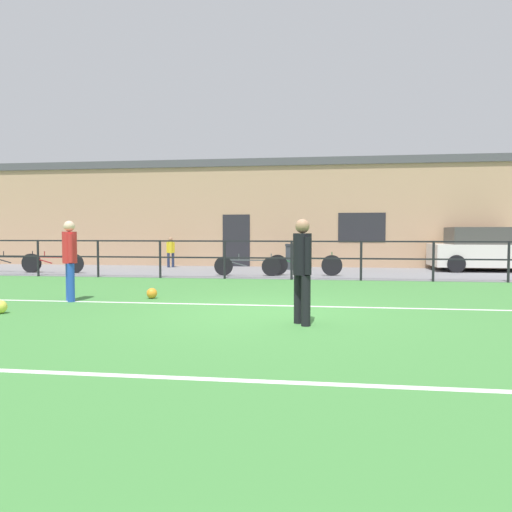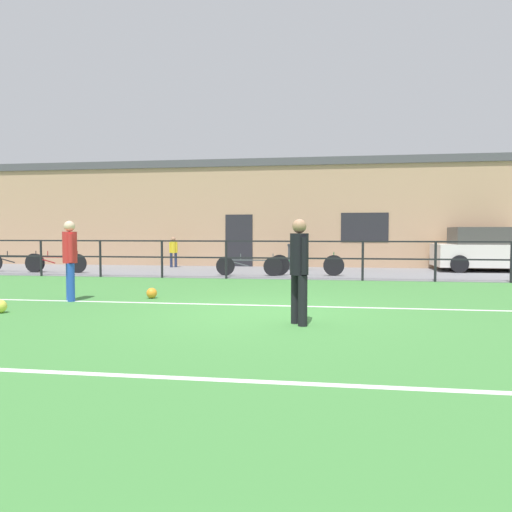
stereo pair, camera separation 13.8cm
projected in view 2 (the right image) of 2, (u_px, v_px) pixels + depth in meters
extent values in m
cube|color=#42843D|center=(267.00, 315.00, 8.30)|extent=(60.00, 44.00, 0.04)
cube|color=white|center=(273.00, 306.00, 9.20)|extent=(36.00, 0.11, 0.00)
cube|color=white|center=(217.00, 380.00, 4.58)|extent=(36.00, 0.11, 0.00)
cube|color=slate|center=(298.00, 272.00, 16.70)|extent=(48.00, 5.00, 0.02)
cylinder|color=black|center=(41.00, 258.00, 15.39)|extent=(0.07, 0.07, 1.15)
cylinder|color=black|center=(100.00, 258.00, 15.09)|extent=(0.07, 0.07, 1.15)
cylinder|color=black|center=(162.00, 259.00, 14.79)|extent=(0.07, 0.07, 1.15)
cylinder|color=black|center=(226.00, 260.00, 14.50)|extent=(0.07, 0.07, 1.15)
cylinder|color=black|center=(293.00, 260.00, 14.20)|extent=(0.07, 0.07, 1.15)
cylinder|color=black|center=(363.00, 261.00, 13.91)|extent=(0.07, 0.07, 1.15)
cylinder|color=black|center=(435.00, 261.00, 13.61)|extent=(0.07, 0.07, 1.15)
cylinder|color=black|center=(511.00, 262.00, 13.31)|extent=(0.07, 0.07, 1.15)
cube|color=black|center=(293.00, 241.00, 14.17)|extent=(36.00, 0.04, 0.04)
cube|color=black|center=(293.00, 258.00, 14.20)|extent=(36.00, 0.04, 0.04)
cube|color=tan|center=(304.00, 217.00, 20.26)|extent=(28.00, 2.40, 4.02)
cube|color=#232328|center=(239.00, 241.00, 19.48)|extent=(1.10, 0.04, 2.10)
cube|color=#232328|center=(365.00, 227.00, 18.72)|extent=(1.80, 0.04, 1.10)
cube|color=#4C4C51|center=(304.00, 165.00, 20.15)|extent=(28.00, 2.56, 0.30)
cylinder|color=black|center=(295.00, 299.00, 7.40)|extent=(0.14, 0.14, 0.75)
cylinder|color=black|center=(303.00, 301.00, 7.18)|extent=(0.14, 0.14, 0.75)
cylinder|color=black|center=(299.00, 254.00, 7.26)|extent=(0.28, 0.28, 0.62)
sphere|color=#A37556|center=(299.00, 226.00, 7.24)|extent=(0.21, 0.21, 0.21)
cylinder|color=black|center=(294.00, 255.00, 7.42)|extent=(0.10, 0.10, 0.56)
cylinder|color=black|center=(305.00, 256.00, 7.10)|extent=(0.10, 0.10, 0.56)
cylinder|color=blue|center=(70.00, 281.00, 9.95)|extent=(0.14, 0.14, 0.77)
cylinder|color=blue|center=(71.00, 282.00, 9.74)|extent=(0.14, 0.14, 0.77)
cylinder|color=red|center=(70.00, 247.00, 9.81)|extent=(0.28, 0.28, 0.64)
sphere|color=beige|center=(69.00, 226.00, 9.79)|extent=(0.22, 0.22, 0.22)
cylinder|color=red|center=(69.00, 248.00, 9.97)|extent=(0.10, 0.10, 0.57)
cylinder|color=red|center=(71.00, 248.00, 9.66)|extent=(0.10, 0.10, 0.57)
sphere|color=orange|center=(152.00, 293.00, 10.22)|extent=(0.22, 0.22, 0.22)
sphere|color=#E5E04C|center=(0.00, 306.00, 8.36)|extent=(0.23, 0.23, 0.23)
cylinder|color=#232D4C|center=(176.00, 260.00, 19.05)|extent=(0.10, 0.10, 0.56)
cylinder|color=#232D4C|center=(171.00, 260.00, 19.01)|extent=(0.10, 0.10, 0.56)
cylinder|color=gold|center=(173.00, 247.00, 19.01)|extent=(0.21, 0.21, 0.46)
sphere|color=#A37556|center=(173.00, 239.00, 18.99)|extent=(0.16, 0.16, 0.16)
cylinder|color=gold|center=(177.00, 247.00, 19.03)|extent=(0.07, 0.07, 0.41)
cylinder|color=gold|center=(170.00, 247.00, 18.98)|extent=(0.07, 0.07, 0.41)
cube|color=silver|center=(492.00, 255.00, 17.07)|extent=(3.89, 1.81, 0.78)
cube|color=#43413E|center=(487.00, 236.00, 17.06)|extent=(2.33, 1.52, 0.60)
cylinder|color=black|center=(459.00, 264.00, 16.42)|extent=(0.60, 0.18, 0.60)
cylinder|color=black|center=(447.00, 261.00, 18.14)|extent=(0.60, 0.18, 0.60)
cylinder|color=black|center=(225.00, 266.00, 15.39)|extent=(0.60, 0.04, 0.60)
cylinder|color=black|center=(273.00, 267.00, 15.17)|extent=(0.60, 0.04, 0.60)
cube|color=#4C5156|center=(249.00, 260.00, 15.27)|extent=(1.19, 0.04, 0.04)
cube|color=#4C5156|center=(237.00, 263.00, 15.33)|extent=(0.75, 0.03, 0.22)
cylinder|color=#4C5156|center=(241.00, 257.00, 15.30)|extent=(0.03, 0.03, 0.20)
cylinder|color=#4C5156|center=(273.00, 258.00, 15.15)|extent=(0.03, 0.03, 0.28)
cylinder|color=black|center=(279.00, 265.00, 15.48)|extent=(0.66, 0.04, 0.66)
cylinder|color=black|center=(334.00, 266.00, 15.22)|extent=(0.66, 0.04, 0.66)
cube|color=#1E6633|center=(306.00, 259.00, 15.34)|extent=(1.34, 0.04, 0.04)
cube|color=#1E6633|center=(293.00, 262.00, 15.41)|extent=(0.84, 0.03, 0.24)
cylinder|color=#1E6633|center=(297.00, 255.00, 15.38)|extent=(0.03, 0.03, 0.20)
cylinder|color=#1E6633|center=(334.00, 257.00, 15.21)|extent=(0.03, 0.03, 0.28)
cylinder|color=black|center=(34.00, 263.00, 16.55)|extent=(0.65, 0.04, 0.65)
cylinder|color=black|center=(77.00, 263.00, 16.31)|extent=(0.65, 0.04, 0.65)
cube|color=maroon|center=(55.00, 257.00, 16.42)|extent=(1.24, 0.04, 0.04)
cube|color=maroon|center=(45.00, 260.00, 16.49)|extent=(0.78, 0.03, 0.23)
cylinder|color=maroon|center=(48.00, 254.00, 16.46)|extent=(0.03, 0.03, 0.20)
cylinder|color=maroon|center=(77.00, 255.00, 16.30)|extent=(0.03, 0.03, 0.28)
cylinder|color=black|center=(36.00, 263.00, 16.73)|extent=(0.63, 0.04, 0.63)
cube|color=black|center=(15.00, 257.00, 16.84)|extent=(1.25, 0.04, 0.04)
cube|color=black|center=(4.00, 260.00, 16.90)|extent=(0.78, 0.03, 0.23)
cylinder|color=black|center=(7.00, 254.00, 16.87)|extent=(0.03, 0.03, 0.20)
cylinder|color=black|center=(36.00, 255.00, 16.71)|extent=(0.03, 0.03, 0.28)
cube|color=#33383D|center=(297.00, 258.00, 17.92)|extent=(0.61, 0.51, 0.86)
cube|color=#282C30|center=(297.00, 245.00, 17.89)|extent=(0.64, 0.55, 0.08)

